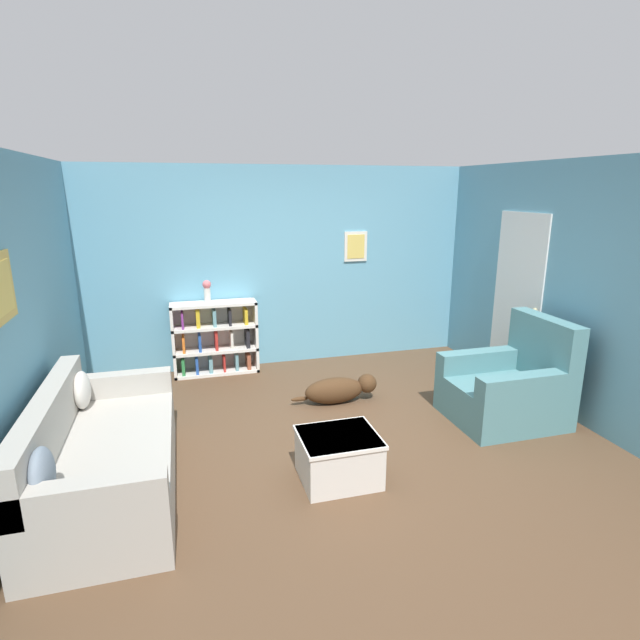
% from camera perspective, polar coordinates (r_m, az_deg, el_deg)
% --- Properties ---
extents(ground_plane, '(14.00, 14.00, 0.00)m').
position_cam_1_polar(ground_plane, '(4.95, 1.28, -13.00)').
color(ground_plane, brown).
extents(wall_back, '(5.60, 0.13, 2.60)m').
position_cam_1_polar(wall_back, '(6.64, -4.31, 6.04)').
color(wall_back, '#609EB7').
rests_on(wall_back, ground_plane).
extents(wall_left, '(0.13, 5.00, 2.60)m').
position_cam_1_polar(wall_left, '(4.49, -31.54, -0.41)').
color(wall_left, '#609EB7').
rests_on(wall_left, ground_plane).
extents(wall_right, '(0.16, 5.00, 2.60)m').
position_cam_1_polar(wall_right, '(5.78, 26.30, 3.14)').
color(wall_right, '#609EB7').
rests_on(wall_right, ground_plane).
extents(couch, '(0.94, 1.99, 0.84)m').
position_cam_1_polar(couch, '(4.32, -23.71, -14.27)').
color(couch, '#ADA89E').
rests_on(couch, ground_plane).
extents(bookshelf, '(1.06, 0.32, 0.93)m').
position_cam_1_polar(bookshelf, '(6.51, -11.85, -2.10)').
color(bookshelf, silver).
rests_on(bookshelf, ground_plane).
extents(recliner_chair, '(1.06, 0.92, 1.05)m').
position_cam_1_polar(recliner_chair, '(5.50, 20.90, -7.16)').
color(recliner_chair, slate).
rests_on(recliner_chair, ground_plane).
extents(coffee_table, '(0.63, 0.56, 0.39)m').
position_cam_1_polar(coffee_table, '(4.19, 2.14, -15.25)').
color(coffee_table, silver).
rests_on(coffee_table, ground_plane).
extents(dog, '(0.98, 0.26, 0.30)m').
position_cam_1_polar(dog, '(5.58, 2.23, -7.93)').
color(dog, '#472D19').
rests_on(dog, ground_plane).
extents(vase, '(0.11, 0.11, 0.28)m').
position_cam_1_polar(vase, '(6.33, -12.79, 3.36)').
color(vase, silver).
rests_on(vase, bookshelf).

